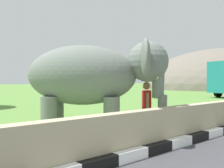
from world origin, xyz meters
The scene contains 3 objects.
barrier_parapet centered at (2.00, 4.09, 0.50)m, with size 28.00×0.36×1.00m, color tan.
elephant centered at (1.75, 5.90, 1.82)m, with size 3.85×3.82×2.82m.
person_handler centered at (3.19, 5.21, 0.93)m, with size 0.48×0.51×1.66m.
Camera 1 is at (-3.20, -0.15, 1.71)m, focal length 43.95 mm.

